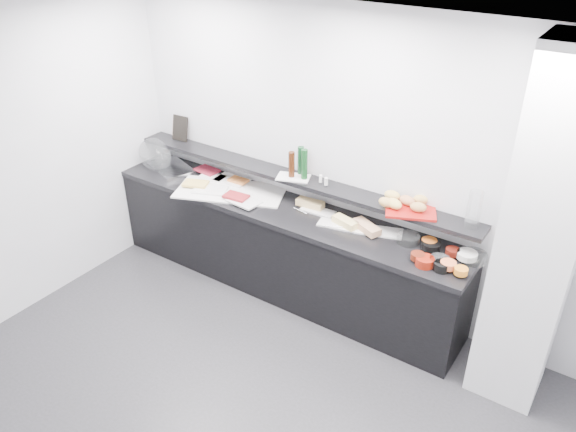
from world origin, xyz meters
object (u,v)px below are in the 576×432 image
Objects in this scene: framed_print at (180,128)px; carafe at (474,209)px; sandwich_plate_mid at (337,225)px; condiment_tray at (293,177)px; cloche_base at (171,168)px; bread_tray at (411,211)px.

carafe is (3.11, -0.04, 0.02)m from framed_print.
condiment_tray is (-0.56, 0.14, 0.25)m from sandwich_plate_mid.
framed_print reaches higher than condiment_tray.
cloche_base is 2.60m from bread_tray.
sandwich_plate_mid is 1.31× the size of framed_print.
cloche_base is 1.64× the size of carafe.
carafe is (3.07, 0.19, 0.38)m from cloche_base.
condiment_tray is 1.14m from bread_tray.
framed_print is 0.87× the size of carafe.
cloche_base is 1.23× the size of bread_tray.
framed_print is 3.11m from carafe.
cloche_base is at bearing 159.19° from bread_tray.
condiment_tray reaches higher than sandwich_plate_mid.
framed_print reaches higher than bread_tray.
sandwich_plate_mid is at bearing -34.87° from condiment_tray.
framed_print reaches higher than sandwich_plate_mid.
sandwich_plate_mid is at bearing -169.05° from carafe.
condiment_tray is at bearing 156.56° from bread_tray.
condiment_tray is at bearing 25.44° from cloche_base.
framed_print is at bearing 121.78° from cloche_base.
carafe reaches higher than cloche_base.
sandwich_plate_mid is 1.13× the size of carafe.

